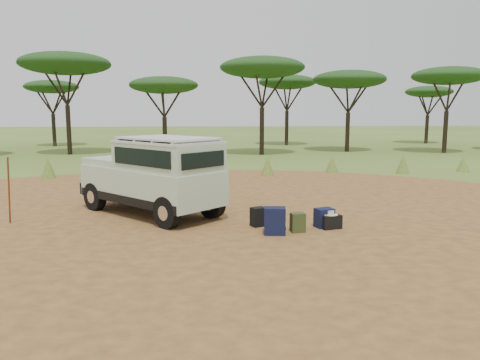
{
  "coord_description": "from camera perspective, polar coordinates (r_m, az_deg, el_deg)",
  "views": [
    {
      "loc": [
        0.16,
        -11.12,
        2.75
      ],
      "look_at": [
        1.16,
        0.54,
        1.0
      ],
      "focal_mm": 35.0,
      "sensor_mm": 36.0,
      "label": 1
    }
  ],
  "objects": [
    {
      "name": "dirt_clearing",
      "position": [
        11.45,
        -5.57,
        -5.41
      ],
      "size": [
        23.0,
        23.0,
        0.01
      ],
      "primitive_type": "cylinder",
      "color": "olive",
      "rests_on": "ground"
    },
    {
      "name": "acacia_treeline",
      "position": [
        31.01,
        -3.88,
        12.41
      ],
      "size": [
        46.7,
        13.2,
        6.26
      ],
      "color": "black",
      "rests_on": "ground"
    },
    {
      "name": "backpack_black",
      "position": [
        11.18,
        2.25,
        -4.52
      ],
      "size": [
        0.41,
        0.37,
        0.46
      ],
      "primitive_type": "cube",
      "rotation": [
        0.0,
        0.0,
        0.45
      ],
      "color": "black",
      "rests_on": "ground"
    },
    {
      "name": "backpack_navy",
      "position": [
        10.46,
        4.26,
        -5.02
      ],
      "size": [
        0.51,
        0.4,
        0.62
      ],
      "primitive_type": "cube",
      "rotation": [
        0.0,
        0.0,
        -0.13
      ],
      "color": "black",
      "rests_on": "ground"
    },
    {
      "name": "grass_fringe",
      "position": [
        19.93,
        -4.99,
        1.71
      ],
      "size": [
        36.6,
        1.6,
        0.9
      ],
      "color": "#566724",
      "rests_on": "ground"
    },
    {
      "name": "duffel_navy",
      "position": [
        11.24,
        10.22,
        -4.58
      ],
      "size": [
        0.48,
        0.41,
        0.46
      ],
      "primitive_type": "cube",
      "rotation": [
        0.0,
        0.0,
        0.3
      ],
      "color": "black",
      "rests_on": "ground"
    },
    {
      "name": "walking_staff",
      "position": [
        12.48,
        -26.34,
        -1.2
      ],
      "size": [
        0.25,
        0.4,
        1.68
      ],
      "primitive_type": "cylinder",
      "rotation": [
        0.23,
        0.0,
        0.51
      ],
      "color": "brown",
      "rests_on": "ground"
    },
    {
      "name": "safari_vehicle",
      "position": [
        12.5,
        -10.46,
        0.34
      ],
      "size": [
        4.13,
        4.22,
        2.08
      ],
      "rotation": [
        0.0,
        0.0,
        -0.81
      ],
      "color": "#B2CBAD",
      "rests_on": "ground"
    },
    {
      "name": "backpack_olive",
      "position": [
        10.73,
        7.05,
        -5.18
      ],
      "size": [
        0.34,
        0.26,
        0.44
      ],
      "primitive_type": "cube",
      "rotation": [
        0.0,
        0.0,
        0.11
      ],
      "color": "#32411E",
      "rests_on": "ground"
    },
    {
      "name": "ground",
      "position": [
        11.45,
        -5.57,
        -5.43
      ],
      "size": [
        140.0,
        140.0,
        0.0
      ],
      "primitive_type": "plane",
      "color": "#566724",
      "rests_on": "ground"
    },
    {
      "name": "stuff_sack",
      "position": [
        10.58,
        4.69,
        -5.78
      ],
      "size": [
        0.31,
        0.31,
        0.29
      ],
      "primitive_type": "cylinder",
      "rotation": [
        1.57,
        0.0,
        0.08
      ],
      "color": "black",
      "rests_on": "ground"
    },
    {
      "name": "safari_hat",
      "position": [
        11.15,
        10.96,
        -3.98
      ],
      "size": [
        0.35,
        0.35,
        0.1
      ],
      "color": "beige",
      "rests_on": "hard_case"
    },
    {
      "name": "hard_case",
      "position": [
        11.19,
        10.93,
        -5.0
      ],
      "size": [
        0.54,
        0.44,
        0.33
      ],
      "primitive_type": "cube",
      "rotation": [
        0.0,
        0.0,
        0.27
      ],
      "color": "black",
      "rests_on": "ground"
    }
  ]
}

